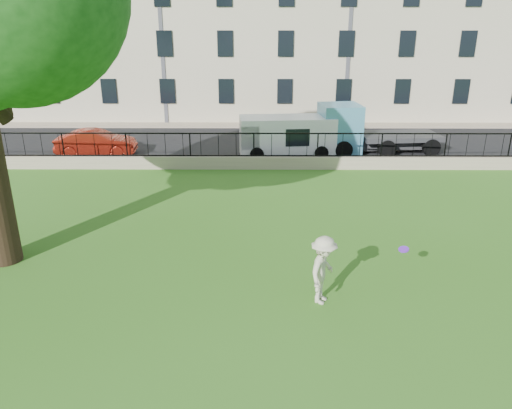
{
  "coord_description": "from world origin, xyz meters",
  "views": [
    {
      "loc": [
        0.24,
        -10.89,
        6.75
      ],
      "look_at": [
        0.15,
        3.5,
        1.35
      ],
      "focal_mm": 35.0,
      "sensor_mm": 36.0,
      "label": 1
    }
  ],
  "objects_px": {
    "blue_truck": "(378,128)",
    "frisbee": "(404,249)",
    "red_sedan": "(96,143)",
    "white_van": "(287,136)",
    "man": "(323,270)"
  },
  "relations": [
    {
      "from": "red_sedan",
      "to": "white_van",
      "type": "height_order",
      "value": "white_van"
    },
    {
      "from": "red_sedan",
      "to": "frisbee",
      "type": "bearing_deg",
      "value": -142.17
    },
    {
      "from": "red_sedan",
      "to": "white_van",
      "type": "xyz_separation_m",
      "value": [
        9.9,
        0.0,
        0.35
      ]
    },
    {
      "from": "man",
      "to": "frisbee",
      "type": "relative_size",
      "value": 6.61
    },
    {
      "from": "blue_truck",
      "to": "frisbee",
      "type": "bearing_deg",
      "value": -106.1
    },
    {
      "from": "white_van",
      "to": "red_sedan",
      "type": "bearing_deg",
      "value": 174.89
    },
    {
      "from": "red_sedan",
      "to": "blue_truck",
      "type": "relative_size",
      "value": 0.66
    },
    {
      "from": "man",
      "to": "red_sedan",
      "type": "xyz_separation_m",
      "value": [
        -10.05,
        14.3,
        -0.23
      ]
    },
    {
      "from": "man",
      "to": "blue_truck",
      "type": "relative_size",
      "value": 0.29
    },
    {
      "from": "white_van",
      "to": "blue_truck",
      "type": "height_order",
      "value": "blue_truck"
    },
    {
      "from": "white_van",
      "to": "blue_truck",
      "type": "bearing_deg",
      "value": 3.17
    },
    {
      "from": "man",
      "to": "blue_truck",
      "type": "height_order",
      "value": "blue_truck"
    },
    {
      "from": "blue_truck",
      "to": "red_sedan",
      "type": "bearing_deg",
      "value": 176.56
    },
    {
      "from": "white_van",
      "to": "blue_truck",
      "type": "xyz_separation_m",
      "value": [
        4.81,
        0.7,
        0.28
      ]
    },
    {
      "from": "frisbee",
      "to": "red_sedan",
      "type": "distance_m",
      "value": 18.27
    }
  ]
}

